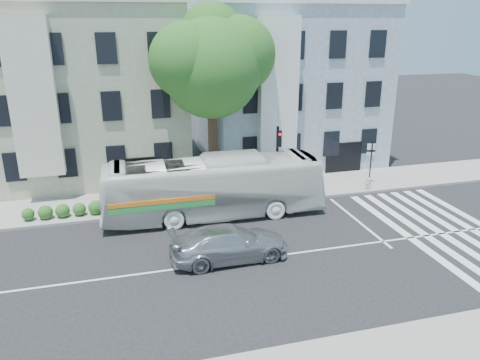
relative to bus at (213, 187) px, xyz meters
name	(u,v)px	position (x,y,z in m)	size (l,w,h in m)	color
ground	(254,259)	(0.72, -5.20, -1.64)	(120.00, 120.00, 0.00)	black
sidewalk_far	(216,195)	(0.72, 2.80, -1.57)	(80.00, 4.00, 0.15)	gray
building_left	(89,92)	(-6.28, 9.80, 3.86)	(12.00, 10.00, 11.00)	gray
building_right	(287,85)	(7.72, 9.80, 3.86)	(12.00, 10.00, 11.00)	gray
street_tree	(212,62)	(0.78, 3.54, 6.19)	(7.30, 5.90, 11.10)	#2D2116
bus	(213,187)	(0.00, 0.00, 0.00)	(11.80, 2.76, 3.29)	silver
sedan	(229,243)	(-0.35, -4.89, -0.88)	(5.27, 2.14, 1.53)	#B0B1B7
hedge	(112,206)	(-5.31, 1.60, -1.14)	(8.50, 0.84, 0.70)	#286721
traffic_signal	(278,154)	(3.99, 1.07, 1.24)	(0.44, 0.54, 4.46)	black
fire_hydrant	(368,183)	(9.98, 1.10, -1.10)	(0.43, 0.25, 0.77)	#B1B1AC
far_sign_pole	(371,157)	(10.55, 2.04, 0.27)	(0.50, 0.22, 2.83)	black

